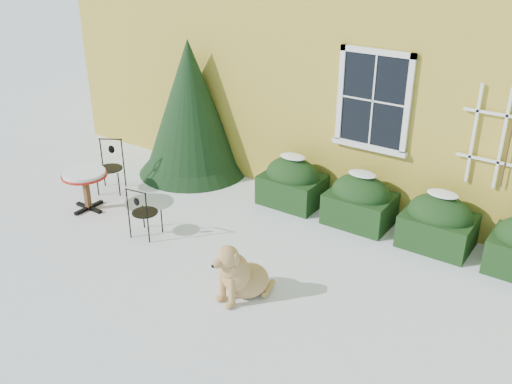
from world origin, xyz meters
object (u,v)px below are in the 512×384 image
Objects in this scene: patio_chair_near at (143,212)px; evergreen_shrub at (191,121)px; bistro_table at (85,178)px; patio_chair_far at (111,166)px; dog at (240,275)px.

evergreen_shrub is at bearing -75.16° from patio_chair_near.
patio_chair_far is (-0.25, 0.79, -0.12)m from bistro_table.
bistro_table is 1.49m from patio_chair_near.
patio_chair_near is at bearing -4.37° from bistro_table.
evergreen_shrub reaches higher than bistro_table.
patio_chair_far is at bearing 175.69° from dog.
patio_chair_near is at bearing -176.98° from dog.
bistro_table is at bearing -103.52° from patio_chair_far.
evergreen_shrub is at bearing 35.77° from patio_chair_far.
dog is (3.27, -2.91, -0.70)m from evergreen_shrub.
dog is at bearing -8.86° from bistro_table.
patio_chair_far is 4.16m from dog.
patio_chair_near is 0.93× the size of dog.
patio_chair_near is 1.95m from patio_chair_far.
evergreen_shrub is at bearing 153.21° from dog.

